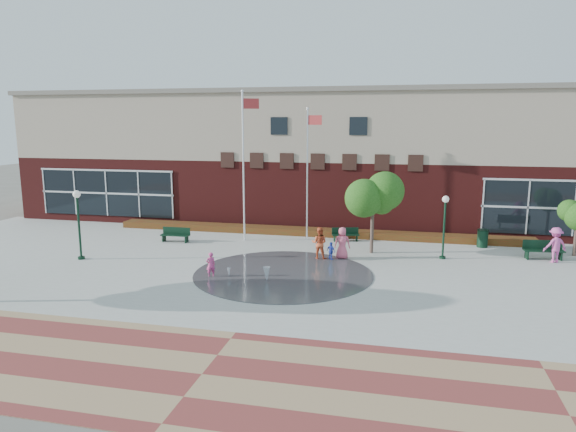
% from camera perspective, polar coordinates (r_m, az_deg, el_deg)
% --- Properties ---
extents(ground, '(120.00, 120.00, 0.00)m').
position_cam_1_polar(ground, '(21.45, -2.39, -8.74)').
color(ground, '#666056').
rests_on(ground, ground).
extents(plaza_concrete, '(46.00, 18.00, 0.01)m').
position_cam_1_polar(plaza_concrete, '(25.15, 0.00, -5.83)').
color(plaza_concrete, '#A8A8A0').
rests_on(plaza_concrete, ground).
extents(paver_band, '(46.00, 6.00, 0.01)m').
position_cam_1_polar(paver_band, '(15.34, -9.55, -16.99)').
color(paver_band, brown).
rests_on(paver_band, ground).
extents(splash_pad, '(8.40, 8.40, 0.01)m').
position_cam_1_polar(splash_pad, '(24.22, -0.53, -6.47)').
color(splash_pad, '#383A3D').
rests_on(splash_pad, ground).
extents(library_building, '(44.40, 10.40, 9.20)m').
position_cam_1_polar(library_building, '(37.49, 4.60, 6.70)').
color(library_building, '#561716').
rests_on(library_building, ground).
extents(flower_bed, '(26.00, 1.20, 0.40)m').
position_cam_1_polar(flower_bed, '(32.38, 2.98, -2.17)').
color(flower_bed, maroon).
rests_on(flower_bed, ground).
extents(flagpole_left, '(0.98, 0.46, 8.86)m').
position_cam_1_polar(flagpole_left, '(30.38, -4.90, 6.39)').
color(flagpole_left, white).
rests_on(flagpole_left, ground).
extents(flagpole_right, '(0.95, 0.29, 7.87)m').
position_cam_1_polar(flagpole_right, '(30.46, 2.24, 5.43)').
color(flagpole_right, white).
rests_on(flagpole_right, ground).
extents(lamp_left, '(0.38, 0.38, 3.62)m').
position_cam_1_polar(lamp_left, '(28.37, -22.27, -0.10)').
color(lamp_left, black).
rests_on(lamp_left, ground).
extents(lamp_right, '(0.35, 0.35, 3.33)m').
position_cam_1_polar(lamp_right, '(27.58, 16.99, -0.43)').
color(lamp_right, black).
rests_on(lamp_right, ground).
extents(bench_left, '(1.73, 0.48, 0.87)m').
position_cam_1_polar(bench_left, '(31.20, -12.40, -2.35)').
color(bench_left, black).
rests_on(bench_left, ground).
extents(bench_mid, '(1.67, 0.88, 0.81)m').
position_cam_1_polar(bench_mid, '(30.90, 6.41, -2.33)').
color(bench_mid, black).
rests_on(bench_mid, ground).
extents(bench_right, '(2.02, 0.74, 0.99)m').
position_cam_1_polar(bench_right, '(29.74, 26.50, -3.76)').
color(bench_right, black).
rests_on(bench_right, ground).
extents(trash_can, '(0.64, 0.64, 1.04)m').
position_cam_1_polar(trash_can, '(31.18, 20.80, -2.33)').
color(trash_can, black).
rests_on(trash_can, ground).
extents(tree_mid, '(2.68, 2.68, 4.52)m').
position_cam_1_polar(tree_mid, '(27.75, 9.44, 2.51)').
color(tree_mid, '#43322A').
rests_on(tree_mid, ground).
extents(water_jet_a, '(0.33, 0.33, 0.65)m').
position_cam_1_polar(water_jet_a, '(23.09, -2.38, -7.34)').
color(water_jet_a, white).
rests_on(water_jet_a, ground).
extents(water_jet_b, '(0.18, 0.18, 0.41)m').
position_cam_1_polar(water_jet_b, '(23.91, -6.56, -6.77)').
color(water_jet_b, white).
rests_on(water_jet_b, ground).
extents(child_splash, '(0.51, 0.48, 1.17)m').
position_cam_1_polar(child_splash, '(23.90, -8.59, -5.37)').
color(child_splash, '#E14088').
rests_on(child_splash, ground).
extents(adult_red, '(0.86, 0.68, 1.69)m').
position_cam_1_polar(adult_red, '(26.70, 3.50, -3.02)').
color(adult_red, '#D2552D').
rests_on(adult_red, ground).
extents(adult_pink, '(0.83, 0.55, 1.68)m').
position_cam_1_polar(adult_pink, '(26.82, 6.05, -3.01)').
color(adult_pink, '#ED5E7C').
rests_on(adult_pink, ground).
extents(child_blue, '(0.60, 0.52, 0.96)m').
position_cam_1_polar(child_blue, '(26.56, 4.81, -3.92)').
color(child_blue, blue).
rests_on(child_blue, ground).
extents(person_bench, '(1.32, 0.99, 1.82)m').
position_cam_1_polar(person_bench, '(29.25, 27.57, -2.88)').
color(person_bench, '#D550A2').
rests_on(person_bench, ground).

